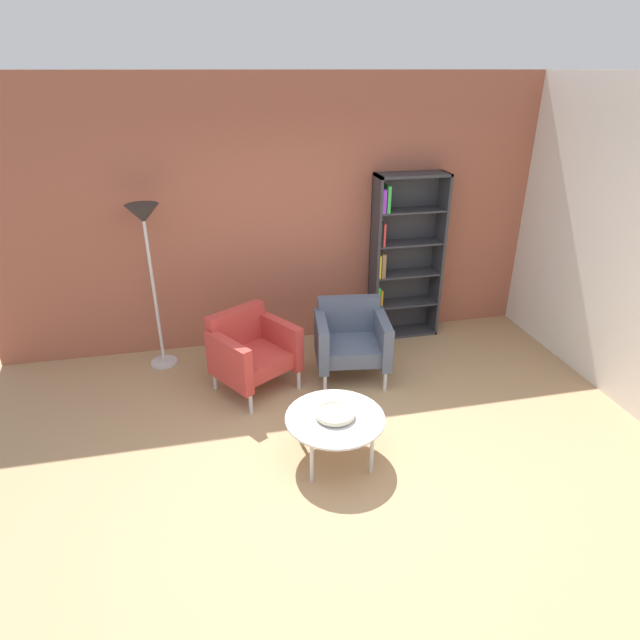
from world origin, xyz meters
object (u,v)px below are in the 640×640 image
(armchair_spare_guest, at_px, (251,350))
(floor_lamp_torchiere, at_px, (146,234))
(armchair_by_bookshelf, at_px, (351,338))
(bookshelf_tall, at_px, (402,258))
(decorative_bowl, at_px, (335,413))
(coffee_table_low, at_px, (335,420))

(armchair_spare_guest, bearing_deg, floor_lamp_torchiere, 111.22)
(armchair_by_bookshelf, bearing_deg, bookshelf_tall, 52.60)
(armchair_by_bookshelf, relative_size, floor_lamp_torchiere, 0.46)
(armchair_by_bookshelf, bearing_deg, floor_lamp_torchiere, 169.10)
(decorative_bowl, relative_size, armchair_by_bookshelf, 0.40)
(coffee_table_low, relative_size, armchair_by_bookshelf, 1.01)
(bookshelf_tall, xyz_separation_m, coffee_table_low, (-1.29, -2.07, -0.57))
(decorative_bowl, xyz_separation_m, floor_lamp_torchiere, (-1.45, 1.90, 1.01))
(coffee_table_low, relative_size, decorative_bowl, 2.50)
(bookshelf_tall, relative_size, coffee_table_low, 2.37)
(decorative_bowl, bearing_deg, bookshelf_tall, 58.06)
(bookshelf_tall, xyz_separation_m, floor_lamp_torchiere, (-2.74, -0.17, 0.50))
(coffee_table_low, xyz_separation_m, armchair_by_bookshelf, (0.48, 1.25, 0.04))
(bookshelf_tall, distance_m, armchair_spare_guest, 2.09)
(floor_lamp_torchiere, bearing_deg, coffee_table_low, -52.63)
(decorative_bowl, distance_m, armchair_spare_guest, 1.34)
(coffee_table_low, bearing_deg, decorative_bowl, 90.00)
(bookshelf_tall, xyz_separation_m, armchair_spare_guest, (-1.84, -0.85, -0.53))
(armchair_by_bookshelf, height_order, armchair_spare_guest, same)
(bookshelf_tall, height_order, coffee_table_low, bookshelf_tall)
(coffee_table_low, distance_m, armchair_spare_guest, 1.34)
(bookshelf_tall, height_order, armchair_by_bookshelf, bookshelf_tall)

